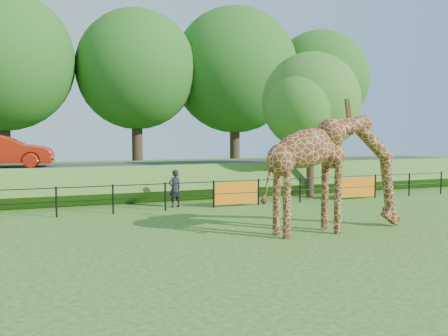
{
  "coord_description": "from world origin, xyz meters",
  "views": [
    {
      "loc": [
        -5.13,
        -10.55,
        2.99
      ],
      "look_at": [
        0.24,
        2.6,
        2.0
      ],
      "focal_mm": 40.0,
      "sensor_mm": 36.0,
      "label": 1
    }
  ],
  "objects_px": {
    "car_red": "(2,151)",
    "tree_east": "(312,106)",
    "visitor": "(175,188)",
    "giraffe": "(336,173)"
  },
  "relations": [
    {
      "from": "giraffe",
      "to": "tree_east",
      "type": "bearing_deg",
      "value": 60.3
    },
    {
      "from": "car_red",
      "to": "giraffe",
      "type": "bearing_deg",
      "value": -135.1
    },
    {
      "from": "giraffe",
      "to": "visitor",
      "type": "height_order",
      "value": "giraffe"
    },
    {
      "from": "car_red",
      "to": "tree_east",
      "type": "xyz_separation_m",
      "value": [
        13.52,
        -4.89,
        2.12
      ]
    },
    {
      "from": "giraffe",
      "to": "visitor",
      "type": "relative_size",
      "value": 3.3
    },
    {
      "from": "car_red",
      "to": "tree_east",
      "type": "distance_m",
      "value": 14.53
    },
    {
      "from": "visitor",
      "to": "tree_east",
      "type": "height_order",
      "value": "tree_east"
    },
    {
      "from": "car_red",
      "to": "tree_east",
      "type": "relative_size",
      "value": 0.67
    },
    {
      "from": "visitor",
      "to": "tree_east",
      "type": "distance_m",
      "value": 7.87
    },
    {
      "from": "giraffe",
      "to": "visitor",
      "type": "xyz_separation_m",
      "value": [
        -3.07,
        6.7,
        -1.03
      ]
    }
  ]
}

